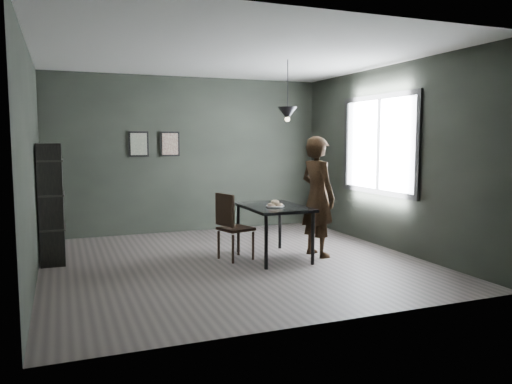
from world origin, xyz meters
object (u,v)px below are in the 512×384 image
object	(u,v)px
shelf_unit	(51,204)
cafe_table	(274,211)
wood_chair	(231,222)
pendant_lamp	(287,113)
white_plate	(275,207)
woman	(318,197)

from	to	relation	value
shelf_unit	cafe_table	bearing A→B (deg)	-15.16
cafe_table	wood_chair	xyz separation A→B (m)	(-0.61, 0.10, -0.14)
shelf_unit	pendant_lamp	bearing A→B (deg)	-12.26
cafe_table	white_plate	distance (m)	0.16
wood_chair	shelf_unit	distance (m)	2.44
woman	pendant_lamp	xyz separation A→B (m)	(-0.40, 0.20, 1.19)
cafe_table	pendant_lamp	xyz separation A→B (m)	(0.25, 0.10, 1.38)
wood_chair	shelf_unit	world-z (taller)	shelf_unit
white_plate	shelf_unit	size ratio (longest dim) A/B	0.14
cafe_table	white_plate	size ratio (longest dim) A/B	5.22
woman	white_plate	bearing A→B (deg)	80.95
shelf_unit	wood_chair	bearing A→B (deg)	-16.79
cafe_table	wood_chair	world-z (taller)	wood_chair
wood_chair	shelf_unit	xyz separation A→B (m)	(-2.31, 0.73, 0.28)
wood_chair	shelf_unit	bearing A→B (deg)	145.69
white_plate	shelf_unit	bearing A→B (deg)	161.54
shelf_unit	white_plate	bearing A→B (deg)	-17.72
cafe_table	pendant_lamp	distance (m)	1.41
cafe_table	white_plate	world-z (taller)	white_plate
woman	cafe_table	bearing A→B (deg)	69.58
cafe_table	wood_chair	bearing A→B (deg)	170.52
wood_chair	woman	bearing A→B (deg)	-25.72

